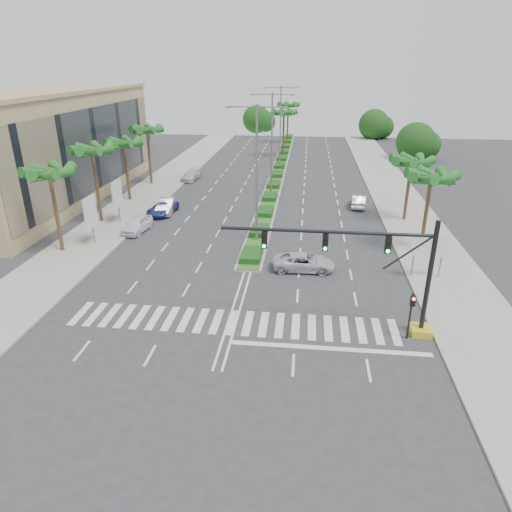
{
  "coord_description": "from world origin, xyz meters",
  "views": [
    {
      "loc": [
        4.28,
        -24.49,
        15.08
      ],
      "look_at": [
        1.09,
        3.81,
        3.0
      ],
      "focal_mm": 32.0,
      "sensor_mm": 36.0,
      "label": 1
    }
  ],
  "objects_px": {
    "car_parked_a": "(137,224)",
    "car_crossing": "(304,262)",
    "car_right": "(359,201)",
    "car_parked_b": "(166,206)",
    "car_parked_c": "(162,208)",
    "car_parked_d": "(191,175)"
  },
  "relations": [
    {
      "from": "car_parked_a",
      "to": "car_crossing",
      "type": "bearing_deg",
      "value": -17.81
    },
    {
      "from": "car_parked_c",
      "to": "car_right",
      "type": "xyz_separation_m",
      "value": [
        21.27,
        5.12,
        0.04
      ]
    },
    {
      "from": "car_right",
      "to": "car_parked_b",
      "type": "bearing_deg",
      "value": 17.68
    },
    {
      "from": "car_parked_c",
      "to": "car_right",
      "type": "distance_m",
      "value": 21.88
    },
    {
      "from": "car_crossing",
      "to": "car_right",
      "type": "height_order",
      "value": "car_right"
    },
    {
      "from": "car_parked_d",
      "to": "car_right",
      "type": "distance_m",
      "value": 24.4
    },
    {
      "from": "car_crossing",
      "to": "car_parked_c",
      "type": "bearing_deg",
      "value": 48.64
    },
    {
      "from": "car_parked_b",
      "to": "car_crossing",
      "type": "height_order",
      "value": "car_parked_b"
    },
    {
      "from": "car_crossing",
      "to": "car_right",
      "type": "distance_m",
      "value": 18.86
    },
    {
      "from": "car_parked_a",
      "to": "car_right",
      "type": "relative_size",
      "value": 1.02
    },
    {
      "from": "car_parked_d",
      "to": "car_crossing",
      "type": "height_order",
      "value": "car_crossing"
    },
    {
      "from": "car_right",
      "to": "car_parked_c",
      "type": "bearing_deg",
      "value": 19.23
    },
    {
      "from": "car_parked_b",
      "to": "car_parked_c",
      "type": "relative_size",
      "value": 0.97
    },
    {
      "from": "car_parked_a",
      "to": "car_parked_d",
      "type": "relative_size",
      "value": 0.95
    },
    {
      "from": "car_parked_b",
      "to": "car_crossing",
      "type": "distance_m",
      "value": 20.27
    },
    {
      "from": "car_parked_b",
      "to": "car_parked_d",
      "type": "xyz_separation_m",
      "value": [
        -1.0,
        14.97,
        -0.09
      ]
    },
    {
      "from": "car_right",
      "to": "car_parked_a",
      "type": "bearing_deg",
      "value": 31.87
    },
    {
      "from": "car_parked_a",
      "to": "car_parked_b",
      "type": "relative_size",
      "value": 0.94
    },
    {
      "from": "car_parked_d",
      "to": "car_parked_c",
      "type": "bearing_deg",
      "value": -82.21
    },
    {
      "from": "car_crossing",
      "to": "car_parked_b",
      "type": "bearing_deg",
      "value": 46.77
    },
    {
      "from": "car_parked_c",
      "to": "car_parked_b",
      "type": "bearing_deg",
      "value": 75.81
    },
    {
      "from": "car_parked_c",
      "to": "car_right",
      "type": "bearing_deg",
      "value": 19.84
    }
  ]
}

